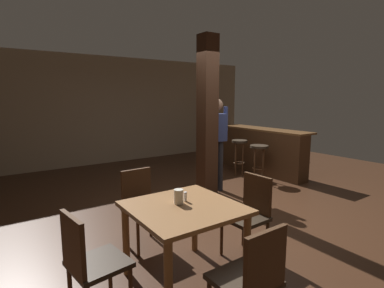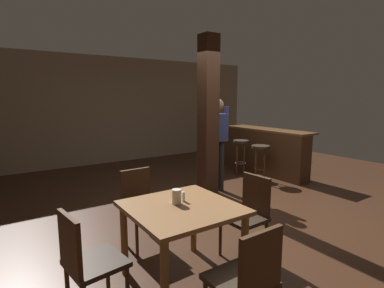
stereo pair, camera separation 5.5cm
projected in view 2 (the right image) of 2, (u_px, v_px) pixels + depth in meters
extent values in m
plane|color=#382114|center=(238.00, 209.00, 4.75)|extent=(10.80, 10.80, 0.00)
cube|color=gray|center=(127.00, 110.00, 8.22)|extent=(8.00, 0.10, 2.80)
cube|color=#382114|center=(208.00, 117.00, 5.22)|extent=(0.28, 0.28, 2.80)
cube|color=brown|center=(182.00, 208.00, 2.79)|extent=(0.97, 0.97, 0.04)
cylinder|color=brown|center=(193.00, 221.00, 3.41)|extent=(0.07, 0.07, 0.71)
cylinder|color=brown|center=(124.00, 240.00, 2.96)|extent=(0.07, 0.07, 0.71)
cylinder|color=brown|center=(244.00, 251.00, 2.74)|extent=(0.07, 0.07, 0.71)
cylinder|color=brown|center=(165.00, 283.00, 2.28)|extent=(0.07, 0.07, 0.71)
cube|color=#2D2319|center=(240.00, 280.00, 2.15)|extent=(0.43, 0.43, 0.04)
cube|color=#422816|center=(261.00, 264.00, 1.96)|extent=(0.38, 0.04, 0.45)
cylinder|color=#422816|center=(240.00, 288.00, 2.43)|extent=(0.04, 0.04, 0.43)
cube|color=#2D2319|center=(96.00, 263.00, 2.38)|extent=(0.47, 0.47, 0.04)
cube|color=#422816|center=(70.00, 244.00, 2.22)|extent=(0.09, 0.38, 0.45)
cylinder|color=#422816|center=(108.00, 271.00, 2.66)|extent=(0.04, 0.04, 0.43)
cylinder|color=#422816|center=(68.00, 288.00, 2.43)|extent=(0.04, 0.04, 0.43)
cube|color=#2D2319|center=(143.00, 210.00, 3.50)|extent=(0.44, 0.44, 0.04)
cube|color=#422816|center=(136.00, 187.00, 3.62)|extent=(0.38, 0.05, 0.45)
cylinder|color=#422816|center=(164.00, 229.00, 3.50)|extent=(0.04, 0.04, 0.43)
cylinder|color=#422816|center=(137.00, 237.00, 3.30)|extent=(0.04, 0.04, 0.43)
cylinder|color=#422816|center=(150.00, 219.00, 3.78)|extent=(0.04, 0.04, 0.43)
cylinder|color=#422816|center=(124.00, 226.00, 3.57)|extent=(0.04, 0.04, 0.43)
cube|color=#2D2319|center=(243.00, 218.00, 3.25)|extent=(0.44, 0.44, 0.04)
cube|color=#422816|center=(256.00, 195.00, 3.33)|extent=(0.05, 0.38, 0.45)
cylinder|color=#422816|center=(243.00, 249.00, 3.04)|extent=(0.04, 0.04, 0.43)
cylinder|color=#422816|center=(220.00, 236.00, 3.32)|extent=(0.04, 0.04, 0.43)
cylinder|color=#422816|center=(266.00, 239.00, 3.25)|extent=(0.04, 0.04, 0.43)
cylinder|color=#422816|center=(242.00, 228.00, 3.53)|extent=(0.04, 0.04, 0.43)
cylinder|color=silver|center=(177.00, 197.00, 2.83)|extent=(0.09, 0.09, 0.14)
cylinder|color=silver|center=(183.00, 196.00, 2.90)|extent=(0.03, 0.03, 0.09)
cube|color=navy|center=(218.00, 128.00, 5.46)|extent=(0.36, 0.24, 0.50)
sphere|color=#997056|center=(218.00, 105.00, 5.39)|extent=(0.23, 0.23, 0.21)
cylinder|color=#232328|center=(221.00, 166.00, 5.61)|extent=(0.13, 0.13, 0.95)
cylinder|color=#232328|center=(214.00, 167.00, 5.54)|extent=(0.13, 0.13, 0.95)
cylinder|color=navy|center=(227.00, 119.00, 5.52)|extent=(0.09, 0.09, 0.46)
cylinder|color=navy|center=(209.00, 120.00, 5.35)|extent=(0.09, 0.09, 0.46)
cube|color=brown|center=(265.00, 129.00, 6.94)|extent=(0.56, 2.39, 0.04)
cube|color=#422816|center=(262.00, 152.00, 6.97)|extent=(0.36, 2.39, 0.99)
cylinder|color=#2D2319|center=(261.00, 147.00, 6.26)|extent=(0.38, 0.38, 0.05)
torus|color=#422816|center=(260.00, 169.00, 6.33)|extent=(0.27, 0.27, 0.02)
cylinder|color=#422816|center=(256.00, 163.00, 6.42)|extent=(0.03, 0.03, 0.70)
cylinder|color=#422816|center=(264.00, 165.00, 6.22)|extent=(0.03, 0.03, 0.70)
cylinder|color=#422816|center=(264.00, 163.00, 6.39)|extent=(0.03, 0.03, 0.70)
cylinder|color=#422816|center=(256.00, 165.00, 6.25)|extent=(0.03, 0.03, 0.70)
cylinder|color=#2D2319|center=(241.00, 141.00, 6.70)|extent=(0.35, 0.35, 0.05)
torus|color=#422816|center=(241.00, 163.00, 6.78)|extent=(0.24, 0.24, 0.02)
cylinder|color=#422816|center=(237.00, 158.00, 6.86)|extent=(0.03, 0.03, 0.74)
cylinder|color=#422816|center=(244.00, 160.00, 6.67)|extent=(0.03, 0.03, 0.74)
cylinder|color=#422816|center=(244.00, 158.00, 6.83)|extent=(0.03, 0.03, 0.74)
cylinder|color=#422816|center=(237.00, 159.00, 6.70)|extent=(0.03, 0.03, 0.74)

